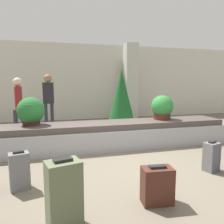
# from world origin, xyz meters

# --- Properties ---
(ground_plane) EXTENTS (18.00, 18.00, 0.00)m
(ground_plane) POSITION_xyz_m (0.00, 0.00, 0.00)
(ground_plane) COLOR #6B6051
(back_wall) EXTENTS (18.00, 0.06, 3.20)m
(back_wall) POSITION_xyz_m (0.00, 5.84, 1.60)
(back_wall) COLOR beige
(back_wall) RESTS_ON ground_plane
(carousel) EXTENTS (6.01, 0.98, 0.61)m
(carousel) POSITION_xyz_m (0.00, 1.46, 0.29)
(carousel) COLOR #9E9EA3
(carousel) RESTS_ON ground_plane
(pillar) EXTENTS (0.52, 0.52, 3.20)m
(pillar) POSITION_xyz_m (1.84, 5.23, 1.60)
(pillar) COLOR beige
(pillar) RESTS_ON ground_plane
(suitcase_2) EXTENTS (0.42, 0.28, 0.51)m
(suitcase_2) POSITION_xyz_m (-0.11, -1.19, 0.24)
(suitcase_2) COLOR #472319
(suitcase_2) RESTS_ON ground_plane
(suitcase_3) EXTENTS (0.31, 0.25, 0.58)m
(suitcase_3) POSITION_xyz_m (-1.89, -0.31, 0.28)
(suitcase_3) COLOR slate
(suitcase_3) RESTS_ON ground_plane
(suitcase_4) EXTENTS (0.41, 0.34, 0.78)m
(suitcase_4) POSITION_xyz_m (-1.30, -1.37, 0.38)
(suitcase_4) COLOR #5B6647
(suitcase_4) RESTS_ON ground_plane
(suitcase_5) EXTENTS (0.30, 0.26, 0.54)m
(suitcase_5) POSITION_xyz_m (1.31, -0.48, 0.26)
(suitcase_5) COLOR slate
(suitcase_5) RESTS_ON ground_plane
(potted_plant_0) EXTENTS (0.61, 0.61, 0.63)m
(potted_plant_0) POSITION_xyz_m (-1.87, 1.59, 0.92)
(potted_plant_0) COLOR #381914
(potted_plant_0) RESTS_ON carousel
(potted_plant_1) EXTENTS (0.58, 0.58, 0.63)m
(potted_plant_1) POSITION_xyz_m (1.40, 1.55, 0.91)
(potted_plant_1) COLOR #4C2319
(potted_plant_1) RESTS_ON carousel
(traveler_0) EXTENTS (0.36, 0.26, 1.84)m
(traveler_0) POSITION_xyz_m (-1.52, 3.93, 1.12)
(traveler_0) COLOR #282833
(traveler_0) RESTS_ON ground_plane
(traveler_1) EXTENTS (0.31, 0.35, 1.71)m
(traveler_1) POSITION_xyz_m (-2.30, 2.84, 1.02)
(traveler_1) COLOR #282833
(traveler_1) RESTS_ON ground_plane
(decorated_tree) EXTENTS (0.95, 0.95, 2.02)m
(decorated_tree) POSITION_xyz_m (0.91, 3.58, 1.10)
(decorated_tree) COLOR #4C331E
(decorated_tree) RESTS_ON ground_plane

